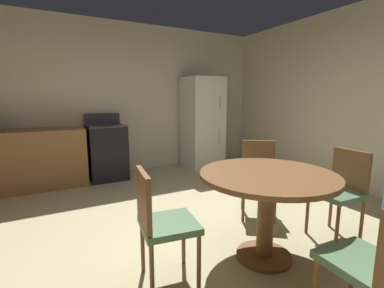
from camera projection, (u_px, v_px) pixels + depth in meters
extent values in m
plane|color=tan|center=(205.00, 242.00, 2.62)|extent=(14.00, 14.00, 0.00)
cube|color=beige|center=(122.00, 99.00, 5.01)|extent=(5.81, 0.12, 2.70)
cube|color=beige|center=(364.00, 99.00, 3.92)|extent=(0.12, 5.51, 2.70)
cube|color=olive|center=(18.00, 161.00, 4.03)|extent=(1.87, 0.60, 0.90)
cube|color=black|center=(107.00, 153.00, 4.63)|extent=(0.60, 0.60, 0.90)
cube|color=#38383D|center=(106.00, 126.00, 4.55)|extent=(0.60, 0.60, 0.02)
cube|color=#38383D|center=(102.00, 119.00, 4.78)|extent=(0.60, 0.04, 0.18)
cube|color=white|center=(202.00, 123.00, 5.38)|extent=(0.68, 0.66, 1.76)
cylinder|color=#B2B2B7|center=(220.00, 103.00, 5.10)|extent=(0.02, 0.02, 0.22)
cylinder|color=#B2B2B7|center=(219.00, 137.00, 5.21)|extent=(0.02, 0.02, 0.30)
cylinder|color=brown|center=(264.00, 255.00, 2.37)|extent=(0.47, 0.47, 0.03)
cylinder|color=brown|center=(266.00, 218.00, 2.31)|extent=(0.14, 0.14, 0.72)
cylinder|color=brown|center=(268.00, 175.00, 2.25)|extent=(1.13, 1.13, 0.04)
cylinder|color=brown|center=(337.00, 227.00, 2.46)|extent=(0.03, 0.03, 0.43)
cylinder|color=brown|center=(307.00, 213.00, 2.77)|extent=(0.03, 0.03, 0.43)
cylinder|color=brown|center=(362.00, 220.00, 2.60)|extent=(0.03, 0.03, 0.43)
cylinder|color=brown|center=(331.00, 207.00, 2.91)|extent=(0.03, 0.03, 0.43)
cube|color=#4C704C|center=(336.00, 194.00, 2.64)|extent=(0.43, 0.43, 0.05)
cube|color=brown|center=(350.00, 171.00, 2.68)|extent=(0.06, 0.38, 0.42)
cylinder|color=brown|center=(275.00, 205.00, 2.97)|extent=(0.03, 0.03, 0.43)
cylinder|color=brown|center=(243.00, 203.00, 3.03)|extent=(0.03, 0.03, 0.43)
cylinder|color=brown|center=(271.00, 194.00, 3.30)|extent=(0.03, 0.03, 0.43)
cylinder|color=brown|center=(243.00, 193.00, 3.36)|extent=(0.03, 0.03, 0.43)
cube|color=#4C704C|center=(259.00, 179.00, 3.12)|extent=(0.56, 0.56, 0.05)
cube|color=brown|center=(258.00, 158.00, 3.26)|extent=(0.32, 0.26, 0.42)
cylinder|color=brown|center=(184.00, 239.00, 2.26)|extent=(0.03, 0.03, 0.43)
cylinder|color=brown|center=(199.00, 262.00, 1.95)|extent=(0.03, 0.03, 0.43)
cylinder|color=brown|center=(143.00, 247.00, 2.14)|extent=(0.03, 0.03, 0.43)
cylinder|color=brown|center=(152.00, 272.00, 1.83)|extent=(0.03, 0.03, 0.43)
cube|color=#4C704C|center=(169.00, 224.00, 2.00)|extent=(0.45, 0.45, 0.05)
cube|color=brown|center=(144.00, 201.00, 1.91)|extent=(0.09, 0.38, 0.42)
cylinder|color=brown|center=(352.00, 275.00, 1.79)|extent=(0.03, 0.03, 0.43)
cube|color=#4C704C|center=(364.00, 263.00, 1.53)|extent=(0.43, 0.43, 0.05)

